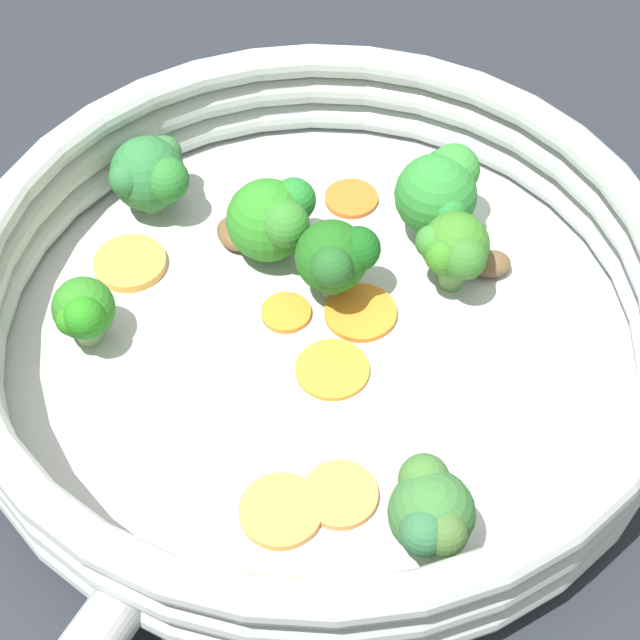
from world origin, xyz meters
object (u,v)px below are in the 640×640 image
object	(u,v)px
carrot_slice_6	(130,263)
broccoli_floret_3	(440,190)
carrot_slice_4	(351,199)
broccoli_floret_1	(454,249)
broccoli_floret_5	(83,312)
mushroom_piece_0	(235,234)
broccoli_floret_0	(273,219)
broccoli_floret_2	(150,174)
carrot_slice_5	(360,313)
broccoli_floret_4	(431,513)
broccoli_floret_6	(337,257)
carrot_slice_2	(286,313)
skillet	(320,344)
carrot_slice_1	(340,495)
carrot_slice_3	(332,370)
mushroom_piece_1	(490,264)
carrot_slice_0	(281,511)

from	to	relation	value
carrot_slice_6	broccoli_floret_3	bearing A→B (deg)	-60.52
carrot_slice_4	broccoli_floret_1	xyz separation A→B (m)	(-0.05, -0.08, 0.03)
broccoli_floret_5	mushroom_piece_0	bearing A→B (deg)	-24.44
broccoli_floret_0	broccoli_floret_2	size ratio (longest dim) A/B	1.02
carrot_slice_5	broccoli_floret_4	xyz separation A→B (m)	(-0.12, -0.08, 0.03)
broccoli_floret_6	mushroom_piece_0	size ratio (longest dim) A/B	1.86
carrot_slice_2	carrot_slice_4	size ratio (longest dim) A/B	0.86
broccoli_floret_1	broccoli_floret_2	world-z (taller)	same
skillet	broccoli_floret_3	xyz separation A→B (m)	(0.10, -0.04, 0.04)
broccoli_floret_6	carrot_slice_1	bearing A→B (deg)	-159.20
broccoli_floret_4	mushroom_piece_0	distance (m)	0.22
carrot_slice_5	carrot_slice_3	bearing A→B (deg)	178.51
broccoli_floret_1	broccoli_floret_3	distance (m)	0.04
broccoli_floret_3	broccoli_floret_4	world-z (taller)	broccoli_floret_3
mushroom_piece_0	broccoli_floret_5	bearing A→B (deg)	155.56
carrot_slice_1	carrot_slice_6	distance (m)	0.19
mushroom_piece_0	carrot_slice_1	bearing A→B (deg)	-140.46
skillet	broccoli_floret_2	xyz separation A→B (m)	(0.06, 0.13, 0.04)
broccoli_floret_2	carrot_slice_3	bearing A→B (deg)	-118.51
carrot_slice_1	mushroom_piece_1	xyz separation A→B (m)	(0.17, -0.03, 0.00)
carrot_slice_3	carrot_slice_4	bearing A→B (deg)	15.11
carrot_slice_5	broccoli_floret_3	size ratio (longest dim) A/B	0.71
broccoli_floret_3	broccoli_floret_6	size ratio (longest dim) A/B	1.11
carrot_slice_0	carrot_slice_2	xyz separation A→B (m)	(0.12, 0.04, -0.00)
carrot_slice_3	broccoli_floret_1	size ratio (longest dim) A/B	0.79
skillet	carrot_slice_0	xyz separation A→B (m)	(-0.11, -0.02, 0.01)
mushroom_piece_0	broccoli_floret_6	bearing A→B (deg)	-105.50
carrot_slice_6	broccoli_floret_6	distance (m)	0.12
broccoli_floret_1	broccoli_floret_4	xyz separation A→B (m)	(-0.16, -0.04, -0.00)
broccoli_floret_0	mushroom_piece_0	distance (m)	0.03
carrot_slice_2	carrot_slice_5	distance (m)	0.04
carrot_slice_1	broccoli_floret_5	world-z (taller)	broccoli_floret_5
carrot_slice_6	carrot_slice_0	bearing A→B (deg)	-130.02
broccoli_floret_3	carrot_slice_0	bearing A→B (deg)	175.79
carrot_slice_4	broccoli_floret_4	size ratio (longest dim) A/B	0.66
broccoli_floret_0	broccoli_floret_2	distance (m)	0.08
broccoli_floret_3	carrot_slice_3	bearing A→B (deg)	169.73
carrot_slice_4	mushroom_piece_1	bearing A→B (deg)	-106.30
carrot_slice_4	carrot_slice_2	bearing A→B (deg)	177.89
broccoli_floret_6	broccoli_floret_4	bearing A→B (deg)	-144.77
carrot_slice_2	broccoli_floret_4	bearing A→B (deg)	-133.54
carrot_slice_1	carrot_slice_6	world-z (taller)	carrot_slice_6
skillet	broccoli_floret_1	distance (m)	0.09
carrot_slice_0	carrot_slice_1	world-z (taller)	same
carrot_slice_0	mushroom_piece_0	xyz separation A→B (m)	(0.16, 0.09, 0.00)
broccoli_floret_6	skillet	bearing A→B (deg)	-176.32
skillet	broccoli_floret_3	distance (m)	0.11
broccoli_floret_2	broccoli_floret_3	distance (m)	0.17
carrot_slice_5	carrot_slice_6	distance (m)	0.14
carrot_slice_6	broccoli_floret_0	world-z (taller)	broccoli_floret_0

